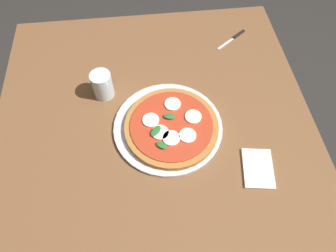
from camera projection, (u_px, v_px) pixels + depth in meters
ground_plane at (162, 215)px, 1.60m from camera, size 6.00×6.00×0.00m
dining_table at (158, 160)px, 1.04m from camera, size 1.31×1.07×0.75m
serving_tray at (168, 127)px, 1.00m from camera, size 0.36×0.36×0.01m
pizza at (171, 126)px, 0.98m from camera, size 0.30×0.30×0.03m
napkin at (258, 168)px, 0.92m from camera, size 0.14×0.11×0.01m
knife at (235, 37)px, 1.23m from camera, size 0.10×0.13×0.01m
glass_cup at (102, 85)px, 1.04m from camera, size 0.07×0.07×0.10m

